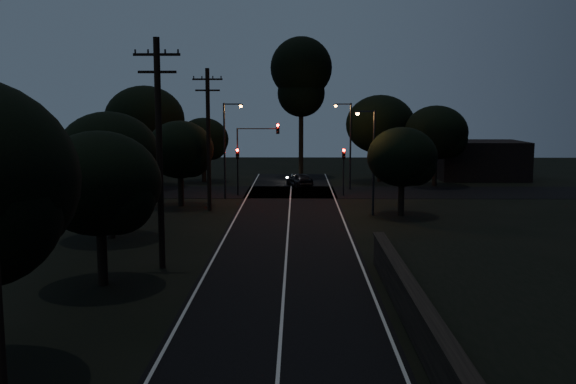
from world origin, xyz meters
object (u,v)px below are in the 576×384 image
object	(u,v)px
utility_pole_mid	(159,150)
signal_mast	(257,146)
signal_right	(344,163)
car	(299,180)
utility_pole_far	(208,137)
streetlight_c	(371,155)
streetlight_b	(348,140)
signal_left	(238,163)
tall_pine	(301,76)
streetlight_a	(227,144)

from	to	relation	value
utility_pole_mid	signal_mast	xyz separation A→B (m)	(3.09, 24.99, -1.40)
signal_right	car	bearing A→B (deg)	122.47
signal_right	utility_pole_mid	bearing A→B (deg)	-112.99
utility_pole_far	streetlight_c	world-z (taller)	utility_pole_far
utility_pole_far	streetlight_b	distance (m)	16.51
signal_right	streetlight_b	size ratio (longest dim) A/B	0.51
signal_left	tall_pine	bearing A→B (deg)	69.54
utility_pole_far	signal_mast	distance (m)	8.64
signal_left	utility_pole_mid	bearing A→B (deg)	-93.21
streetlight_b	streetlight_c	size ratio (longest dim) A/B	1.07
streetlight_b	signal_left	bearing A→B (deg)	-157.95
streetlight_a	streetlight_c	xyz separation A→B (m)	(11.14, -8.00, -0.29)
signal_right	signal_mast	bearing A→B (deg)	179.97
signal_right	streetlight_a	world-z (taller)	streetlight_a
streetlight_c	signal_left	bearing A→B (deg)	136.24
signal_mast	streetlight_a	bearing A→B (deg)	-140.23
streetlight_b	utility_pole_mid	bearing A→B (deg)	-111.30
utility_pole_mid	streetlight_b	xyz separation A→B (m)	(11.31, 29.00, -1.10)
streetlight_c	car	world-z (taller)	streetlight_c
tall_pine	signal_mast	bearing A→B (deg)	-104.62
utility_pole_mid	utility_pole_far	xyz separation A→B (m)	(0.00, 17.00, -0.25)
streetlight_c	utility_pole_far	bearing A→B (deg)	170.40
utility_pole_mid	streetlight_a	world-z (taller)	utility_pole_mid
utility_pole_mid	streetlight_c	bearing A→B (deg)	51.74
utility_pole_far	streetlight_a	world-z (taller)	utility_pole_far
utility_pole_mid	car	world-z (taller)	utility_pole_mid
signal_right	streetlight_b	world-z (taller)	streetlight_b
utility_pole_mid	signal_mast	world-z (taller)	utility_pole_mid
tall_pine	streetlight_c	world-z (taller)	tall_pine
utility_pole_far	signal_left	world-z (taller)	utility_pole_far
tall_pine	streetlight_a	world-z (taller)	tall_pine
signal_left	car	distance (m)	8.34
signal_right	streetlight_a	distance (m)	10.26
utility_pole_far	signal_mast	size ratio (longest dim) A/B	1.68
streetlight_b	signal_right	bearing A→B (deg)	-100.00
utility_pole_far	streetlight_b	bearing A→B (deg)	46.70
tall_pine	streetlight_c	size ratio (longest dim) A/B	2.02
utility_pole_mid	car	bearing A→B (deg)	77.61
streetlight_b	car	distance (m)	6.31
utility_pole_far	signal_left	size ratio (longest dim) A/B	2.56
car	streetlight_c	bearing A→B (deg)	87.36
signal_left	signal_mast	xyz separation A→B (m)	(1.69, 0.00, 1.50)
signal_left	streetlight_a	size ratio (longest dim) A/B	0.51
streetlight_c	signal_mast	bearing A→B (deg)	131.19
streetlight_a	car	xyz separation A→B (m)	(6.11, 7.96, -3.96)
tall_pine	streetlight_b	distance (m)	13.37
tall_pine	signal_right	world-z (taller)	tall_pine
signal_left	streetlight_c	size ratio (longest dim) A/B	0.55
streetlight_b	signal_mast	bearing A→B (deg)	-154.01
car	streetlight_b	bearing A→B (deg)	136.37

